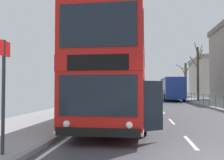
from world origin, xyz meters
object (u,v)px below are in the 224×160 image
at_px(double_decker_bus_main, 118,76).
at_px(background_bus_far_lane, 172,88).
at_px(bus_stop_sign_near, 4,84).
at_px(bare_tree_far_00, 198,71).
at_px(bare_tree_far_01, 186,79).

xyz_separation_m(double_decker_bus_main, background_bus_far_lane, (5.35, 23.20, -0.61)).
bearing_deg(bus_stop_sign_near, background_bus_far_lane, 75.89).
distance_m(background_bus_far_lane, bus_stop_sign_near, 30.49).
height_order(bare_tree_far_00, bare_tree_far_01, bare_tree_far_00).
xyz_separation_m(bus_stop_sign_near, bare_tree_far_00, (10.39, 26.82, 2.16)).
relative_size(double_decker_bus_main, bare_tree_far_01, 1.68).
bearing_deg(double_decker_bus_main, bare_tree_far_01, 74.82).
height_order(double_decker_bus_main, bare_tree_far_00, bare_tree_far_00).
height_order(bus_stop_sign_near, bare_tree_far_01, bare_tree_far_01).
relative_size(double_decker_bus_main, background_bus_far_lane, 1.09).
xyz_separation_m(background_bus_far_lane, bus_stop_sign_near, (-7.43, -29.57, 0.10)).
xyz_separation_m(double_decker_bus_main, bare_tree_far_01, (8.98, 33.09, 1.02)).
distance_m(bare_tree_far_00, bare_tree_far_01, 12.67).
height_order(double_decker_bus_main, bare_tree_far_01, bare_tree_far_01).
xyz_separation_m(background_bus_far_lane, bare_tree_far_01, (3.63, 9.89, 1.63)).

